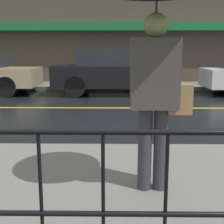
{
  "coord_description": "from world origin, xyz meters",
  "views": [
    {
      "loc": [
        -1.08,
        -8.53,
        1.59
      ],
      "look_at": [
        -1.17,
        -2.56,
        0.4
      ],
      "focal_mm": 50.0,
      "sensor_mm": 36.0,
      "label": 1
    }
  ],
  "objects": [
    {
      "name": "ground_plane",
      "position": [
        0.0,
        0.0,
        0.0
      ],
      "size": [
        80.0,
        80.0,
        0.0
      ],
      "primitive_type": "plane",
      "color": "black"
    },
    {
      "name": "car_black",
      "position": [
        -1.17,
        2.75,
        0.83
      ],
      "size": [
        4.38,
        1.85,
        1.61
      ],
      "color": "black",
      "rests_on": "ground_plane"
    },
    {
      "name": "pedestrian",
      "position": [
        -0.7,
        -5.43,
        1.89
      ],
      "size": [
        1.1,
        1.1,
        2.22
      ],
      "color": "#333338",
      "rests_on": "sidewalk_near"
    },
    {
      "name": "sidewalk_far",
      "position": [
        0.0,
        4.91,
        0.07
      ],
      "size": [
        28.0,
        2.12,
        0.14
      ],
      "color": "slate",
      "rests_on": "ground_plane"
    },
    {
      "name": "sidewalk_near",
      "position": [
        0.0,
        -5.42,
        0.07
      ],
      "size": [
        28.0,
        3.14,
        0.14
      ],
      "color": "slate",
      "rests_on": "ground_plane"
    },
    {
      "name": "building_storefront",
      "position": [
        0.0,
        6.09,
        2.56
      ],
      "size": [
        28.0,
        0.85,
        5.12
      ],
      "color": "#4C4238",
      "rests_on": "ground_plane"
    },
    {
      "name": "lane_marking",
      "position": [
        0.0,
        0.0,
        0.0
      ],
      "size": [
        25.2,
        0.12,
        0.01
      ],
      "color": "gold",
      "rests_on": "ground_plane"
    }
  ]
}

